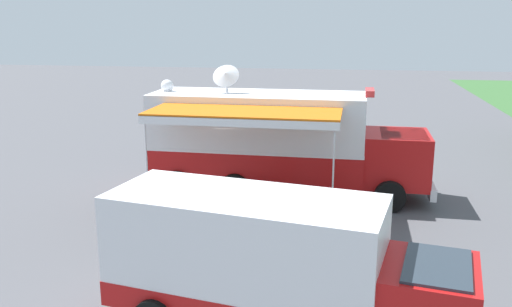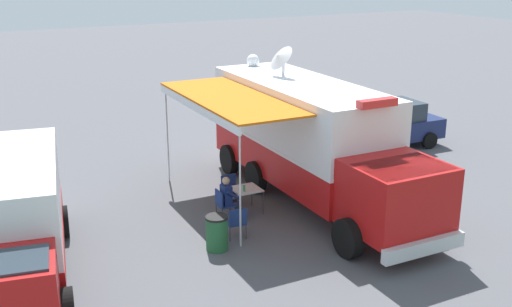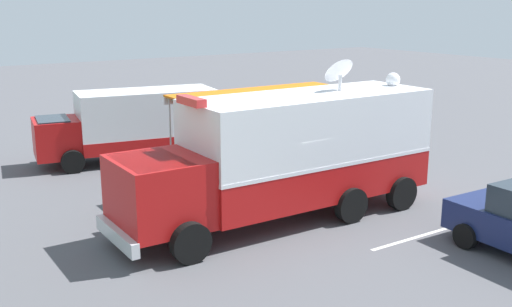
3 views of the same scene
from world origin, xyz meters
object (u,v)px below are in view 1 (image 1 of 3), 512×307
(seated_responder, at_px, (272,202))
(trash_bin, at_px, (327,225))
(car_behind_truck, at_px, (224,134))
(folding_chair_at_table, at_px, (271,208))
(command_truck, at_px, (279,139))
(support_truck, at_px, (271,265))
(folding_table, at_px, (270,195))
(folding_chair_spare_by_truck, at_px, (316,213))
(water_bottle, at_px, (275,191))
(folding_chair_beside_table, at_px, (243,199))

(seated_responder, xyz_separation_m, trash_bin, (1.13, 1.65, -0.20))
(car_behind_truck, bearing_deg, folding_chair_at_table, 21.18)
(command_truck, distance_m, support_truck, 8.68)
(folding_table, height_order, folding_chair_spare_by_truck, folding_chair_spare_by_truck)
(folding_table, relative_size, water_bottle, 3.63)
(seated_responder, bearing_deg, folding_table, -166.22)
(water_bottle, relative_size, trash_bin, 0.25)
(folding_table, bearing_deg, trash_bin, 45.90)
(command_truck, xyz_separation_m, folding_chair_beside_table, (2.31, -0.84, -1.43))
(trash_bin, bearing_deg, folding_chair_beside_table, -121.86)
(folding_chair_spare_by_truck, relative_size, seated_responder, 0.70)
(command_truck, bearing_deg, seated_responder, 3.26)
(trash_bin, distance_m, car_behind_truck, 10.85)
(car_behind_truck, bearing_deg, trash_bin, 27.54)
(folding_table, bearing_deg, water_bottle, 49.48)
(folding_chair_at_table, xyz_separation_m, seated_responder, (-0.19, 0.00, 0.14))
(command_truck, distance_m, water_bottle, 2.61)
(seated_responder, bearing_deg, folding_chair_at_table, -0.93)
(folding_table, height_order, car_behind_truck, car_behind_truck)
(water_bottle, distance_m, car_behind_truck, 8.71)
(folding_chair_beside_table, height_order, trash_bin, trash_bin)
(water_bottle, xyz_separation_m, folding_chair_at_table, (0.65, -0.03, -0.32))
(folding_chair_spare_by_truck, bearing_deg, support_truck, -5.75)
(water_bottle, xyz_separation_m, folding_chair_beside_table, (-0.05, -1.02, -0.32))
(seated_responder, relative_size, support_truck, 0.18)
(water_bottle, relative_size, support_truck, 0.03)
(folding_chair_beside_table, bearing_deg, command_truck, 160.04)
(folding_chair_at_table, relative_size, seated_responder, 0.70)
(command_truck, height_order, folding_chair_at_table, command_truck)
(support_truck, bearing_deg, folding_chair_at_table, -172.17)
(trash_bin, height_order, car_behind_truck, car_behind_truck)
(water_bottle, xyz_separation_m, support_truck, (6.25, 0.74, 0.55))
(water_bottle, xyz_separation_m, folding_chair_spare_by_truck, (0.87, 1.29, -0.32))
(seated_responder, bearing_deg, trash_bin, 55.52)
(water_bottle, distance_m, seated_responder, 0.50)
(folding_chair_at_table, bearing_deg, folding_chair_beside_table, -125.18)
(folding_chair_beside_table, distance_m, trash_bin, 3.12)
(folding_chair_beside_table, height_order, support_truck, support_truck)
(seated_responder, bearing_deg, support_truck, 7.55)
(folding_chair_at_table, xyz_separation_m, support_truck, (5.60, 0.77, 0.87))
(folding_chair_at_table, bearing_deg, seated_responder, 179.07)
(folding_chair_beside_table, xyz_separation_m, support_truck, (6.30, 1.77, 0.87))
(folding_chair_spare_by_truck, bearing_deg, folding_table, -124.95)
(seated_responder, relative_size, trash_bin, 1.37)
(folding_chair_beside_table, relative_size, trash_bin, 0.96)
(command_truck, xyz_separation_m, folding_table, (2.21, 0.01, -1.27))
(folding_table, relative_size, trash_bin, 0.89)
(water_bottle, relative_size, car_behind_truck, 0.05)
(water_bottle, relative_size, folding_chair_at_table, 0.26)
(command_truck, height_order, trash_bin, command_truck)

